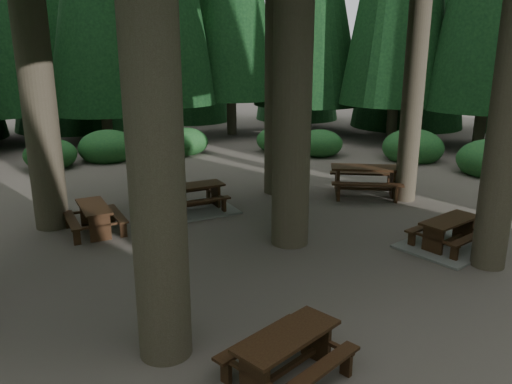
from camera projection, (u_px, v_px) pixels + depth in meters
name	position (u px, v px, depth m)	size (l,w,h in m)	color
ground	(261.00, 251.00, 11.01)	(80.00, 80.00, 0.00)	#585048
picnic_table_a	(448.00, 238.00, 11.15)	(2.35, 2.12, 0.67)	gray
picnic_table_b	(94.00, 215.00, 12.01)	(1.41, 1.68, 0.68)	black
picnic_table_c	(193.00, 202.00, 13.73)	(2.29, 1.95, 0.73)	gray
picnic_table_d	(365.00, 176.00, 15.11)	(2.61, 2.45, 0.89)	black
picnic_table_e	(287.00, 349.00, 6.59)	(1.93, 1.77, 0.68)	black
shrub_ring	(276.00, 219.00, 11.83)	(23.86, 24.64, 1.49)	#1E582C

